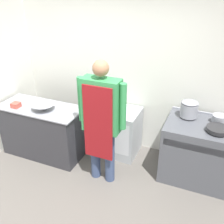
{
  "coord_description": "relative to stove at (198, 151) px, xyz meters",
  "views": [
    {
      "loc": [
        1.39,
        -2.1,
        2.71
      ],
      "look_at": [
        0.1,
        0.94,
        1.0
      ],
      "focal_mm": 42.0,
      "sensor_mm": 36.0,
      "label": 1
    }
  ],
  "objects": [
    {
      "name": "ground_plane",
      "position": [
        -1.32,
        -1.28,
        -0.45
      ],
      "size": [
        14.0,
        14.0,
        0.0
      ],
      "primitive_type": "plane",
      "color": "#5B5651"
    },
    {
      "name": "wall_back",
      "position": [
        -1.32,
        0.46,
        0.9
      ],
      "size": [
        8.0,
        0.05,
        2.7
      ],
      "color": "silver",
      "rests_on": "ground_plane"
    },
    {
      "name": "wall_left",
      "position": [
        -3.21,
        -0.28,
        0.9
      ],
      "size": [
        0.05,
        8.0,
        2.7
      ],
      "color": "silver",
      "rests_on": "ground_plane"
    },
    {
      "name": "prep_counter",
      "position": [
        -2.45,
        -0.4,
        -0.01
      ],
      "size": [
        1.38,
        0.62,
        0.87
      ],
      "color": "#2D2D33",
      "rests_on": "ground_plane"
    },
    {
      "name": "stove",
      "position": [
        0.0,
        0.0,
        0.0
      ],
      "size": [
        0.98,
        0.76,
        0.91
      ],
      "color": "#4C4F56",
      "rests_on": "ground_plane"
    },
    {
      "name": "fridge_unit",
      "position": [
        -1.29,
        0.12,
        -0.05
      ],
      "size": [
        0.64,
        0.57,
        0.8
      ],
      "color": "#A8ADB2",
      "rests_on": "ground_plane"
    },
    {
      "name": "person_cook",
      "position": [
        -1.27,
        -0.6,
        0.61
      ],
      "size": [
        0.69,
        0.24,
        1.83
      ],
      "color": "#38476B",
      "rests_on": "ground_plane"
    },
    {
      "name": "mixing_bowl",
      "position": [
        -2.33,
        -0.45,
        0.48
      ],
      "size": [
        0.37,
        0.37,
        0.1
      ],
      "color": "gray",
      "rests_on": "prep_counter"
    },
    {
      "name": "plastic_tub",
      "position": [
        -2.79,
        -0.55,
        0.47
      ],
      "size": [
        0.12,
        0.12,
        0.08
      ],
      "color": "#B24C3F",
      "rests_on": "prep_counter"
    },
    {
      "name": "stock_pot",
      "position": [
        -0.22,
        0.13,
        0.59
      ],
      "size": [
        0.24,
        0.24,
        0.24
      ],
      "color": "gray",
      "rests_on": "stove"
    },
    {
      "name": "saute_pan",
      "position": [
        0.2,
        -0.13,
        0.49
      ],
      "size": [
        0.3,
        0.3,
        0.05
      ],
      "color": "#262628",
      "rests_on": "stove"
    },
    {
      "name": "sauce_pot",
      "position": [
        0.2,
        0.13,
        0.51
      ],
      "size": [
        0.19,
        0.19,
        0.1
      ],
      "color": "gray",
      "rests_on": "stove"
    }
  ]
}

